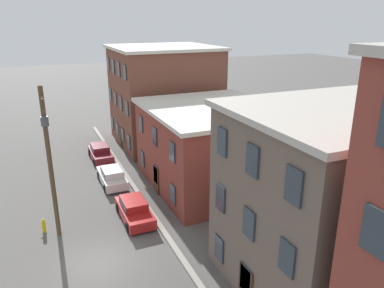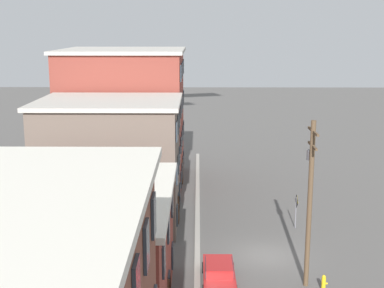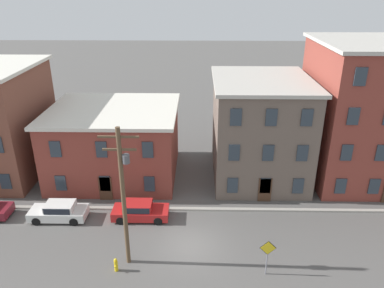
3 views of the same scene
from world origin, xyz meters
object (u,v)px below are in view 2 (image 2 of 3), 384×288
at_px(car_red, 219,273).
at_px(fire_hydrant, 324,283).
at_px(caution_sign, 296,206).
at_px(utility_pole, 310,195).

height_order(car_red, fire_hydrant, car_red).
relative_size(caution_sign, fire_hydrant, 2.72).
distance_m(utility_pole, fire_hydrant, 5.06).
distance_m(caution_sign, fire_hydrant, 9.72).
height_order(caution_sign, utility_pole, utility_pole).
xyz_separation_m(car_red, utility_pole, (0.01, -5.02, 4.67)).
distance_m(car_red, caution_sign, 10.83).
xyz_separation_m(utility_pole, fire_hydrant, (-0.69, -0.86, -4.93)).
xyz_separation_m(car_red, caution_sign, (8.95, -6.01, 1.00)).
relative_size(car_red, caution_sign, 1.69).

